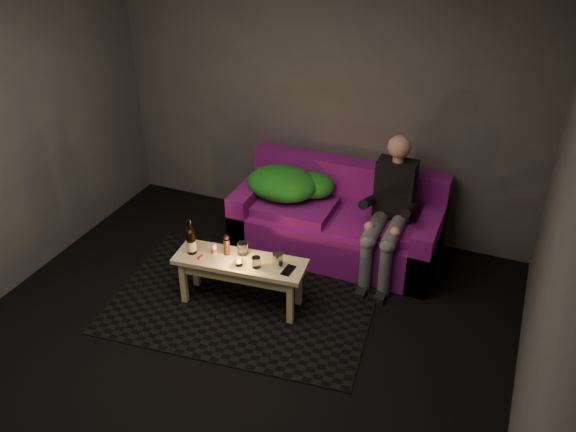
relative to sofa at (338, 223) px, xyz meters
The scene contains 17 objects.
floor 1.87m from the sofa, 100.41° to the right, with size 4.50×4.50×0.00m, color black.
room 1.94m from the sofa, 103.92° to the right, with size 4.50×4.50×4.50m.
rug 1.14m from the sofa, 114.99° to the right, with size 2.09×1.52×0.01m, color black.
sofa is the anchor object (origin of this frame).
green_blanket 0.58m from the sofa, behind, with size 0.80×0.54×0.27m.
person 0.61m from the sofa, 16.99° to the right, with size 0.33×0.75×1.21m.
coffee_table 1.15m from the sofa, 113.93° to the right, with size 1.07×0.44×0.43m.
beer_bottle_a 1.39m from the sofa, 132.20° to the right, with size 0.06×0.06×0.25m.
beer_bottle_b 1.43m from the sofa, 127.84° to the right, with size 0.08×0.08×0.30m.
salt_shaker 1.27m from the sofa, 123.31° to the right, with size 0.04×0.04×0.09m, color silver.
pepper_mill 1.20m from the sofa, 120.35° to the right, with size 0.05×0.05×0.14m, color black.
tumbler_back 1.10m from the sofa, 116.42° to the right, with size 0.08×0.08×0.10m, color white.
tealight 1.21m from the sofa, 111.51° to the right, with size 0.06×0.06×0.04m.
tumbler_front 1.15m from the sofa, 105.72° to the right, with size 0.07×0.07×0.09m, color white.
steel_cup 1.05m from the sofa, 98.76° to the right, with size 0.08×0.08×0.11m, color silver.
smartphone 1.05m from the sofa, 93.29° to the right, with size 0.07×0.14×0.01m, color black.
red_lighter 1.38m from the sofa, 124.00° to the right, with size 0.02×0.06×0.01m, color red.
Camera 1 is at (1.71, -2.71, 3.15)m, focal length 38.00 mm.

